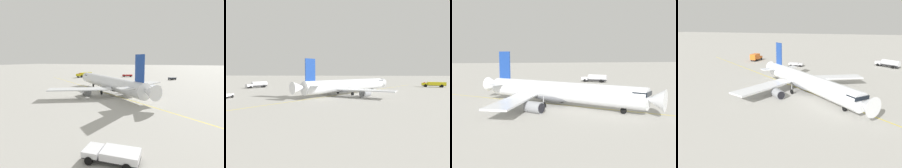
# 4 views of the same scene
# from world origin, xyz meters

# --- Properties ---
(ground_plane) EXTENTS (600.00, 600.00, 0.00)m
(ground_plane) POSITION_xyz_m (0.00, 0.00, 0.00)
(ground_plane) COLOR #ADAAA3
(airliner_main) EXTENTS (30.34, 32.21, 11.06)m
(airliner_main) POSITION_xyz_m (-2.75, -1.69, 2.79)
(airliner_main) COLOR white
(airliner_main) RESTS_ON ground_plane
(fuel_tanker_truck) EXTENTS (7.49, 9.00, 2.87)m
(fuel_tanker_truck) POSITION_xyz_m (-45.38, 19.84, 1.59)
(fuel_tanker_truck) COLOR #232326
(fuel_tanker_truck) RESTS_ON ground_plane
(fire_tender_truck) EXTENTS (10.85, 5.12, 2.50)m
(fire_tender_truck) POSITION_xyz_m (38.63, 29.30, 1.54)
(fire_tender_truck) COLOR #232326
(fire_tender_truck) RESTS_ON ground_plane
(taxiway_centreline) EXTENTS (80.11, 104.51, 0.01)m
(taxiway_centreline) POSITION_xyz_m (-8.32, -7.11, 0.00)
(taxiway_centreline) COLOR yellow
(taxiway_centreline) RESTS_ON ground_plane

